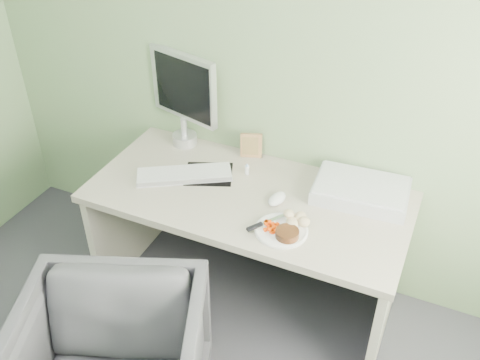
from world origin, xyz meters
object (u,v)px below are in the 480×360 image
at_px(desk, 248,222).
at_px(plate, 281,230).
at_px(scanner, 361,191).
at_px(monitor, 184,94).

height_order(desk, plate, plate).
bearing_deg(plate, scanner, 56.79).
relative_size(desk, monitor, 2.99).
relative_size(scanner, monitor, 0.85).
distance_m(desk, scanner, 0.60).
height_order(desk, monitor, monitor).
height_order(plate, scanner, scanner).
relative_size(desk, scanner, 3.52).
bearing_deg(desk, monitor, 148.91).
xyz_separation_m(plate, scanner, (0.26, 0.40, 0.03)).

